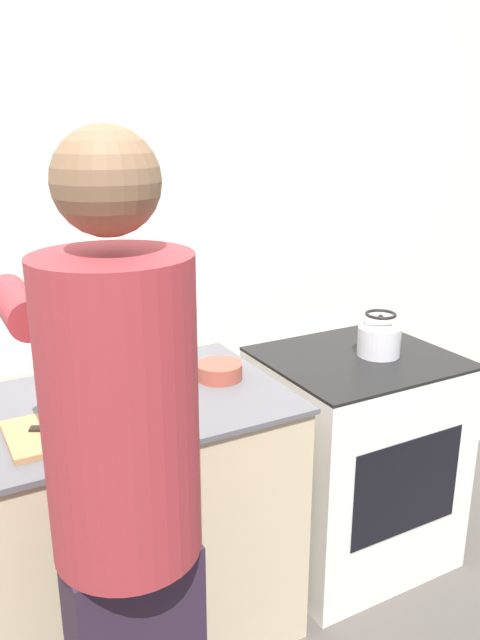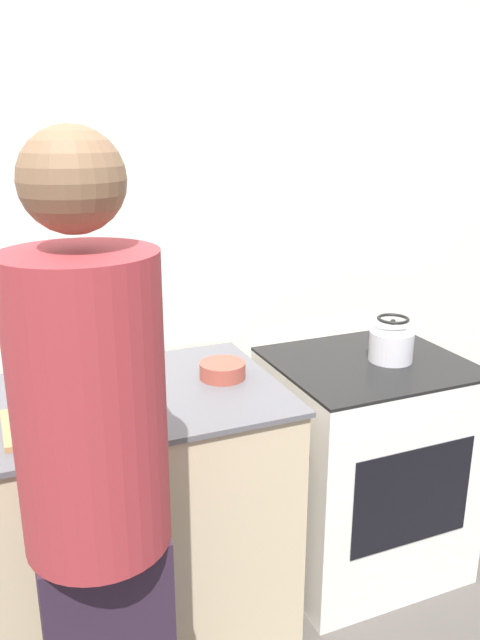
{
  "view_description": "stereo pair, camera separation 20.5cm",
  "coord_description": "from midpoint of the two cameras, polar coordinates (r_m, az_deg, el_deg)",
  "views": [
    {
      "loc": [
        -0.64,
        -1.48,
        1.78
      ],
      "look_at": [
        0.3,
        0.24,
        1.16
      ],
      "focal_mm": 35.0,
      "sensor_mm": 36.0,
      "label": 1
    },
    {
      "loc": [
        -0.45,
        -1.57,
        1.78
      ],
      "look_at": [
        0.3,
        0.24,
        1.16
      ],
      "focal_mm": 35.0,
      "sensor_mm": 36.0,
      "label": 2
    }
  ],
  "objects": [
    {
      "name": "person",
      "position": [
        1.53,
        -14.49,
        -15.17
      ],
      "size": [
        0.39,
        0.62,
        1.78
      ],
      "color": "#2B1D2E",
      "rests_on": "ground_plane"
    },
    {
      "name": "bowl_prep",
      "position": [
        2.23,
        -4.55,
        -4.71
      ],
      "size": [
        0.16,
        0.16,
        0.06
      ],
      "color": "#9E4738",
      "rests_on": "counter"
    },
    {
      "name": "cutting_board",
      "position": [
        1.95,
        -19.28,
        -9.64
      ],
      "size": [
        0.29,
        0.26,
        0.02
      ],
      "color": "#A87A4C",
      "rests_on": "counter"
    },
    {
      "name": "kettle",
      "position": [
        2.49,
        10.33,
        -1.61
      ],
      "size": [
        0.17,
        0.17,
        0.17
      ],
      "color": "silver",
      "rests_on": "oven"
    },
    {
      "name": "counter",
      "position": [
        2.3,
        -20.65,
        -19.0
      ],
      "size": [
        1.7,
        0.72,
        0.91
      ],
      "color": "#C6B28E",
      "rests_on": "ground_plane"
    },
    {
      "name": "oven",
      "position": [
        2.68,
        8.07,
        -12.43
      ],
      "size": [
        0.72,
        0.64,
        0.9
      ],
      "color": "silver",
      "rests_on": "ground_plane"
    },
    {
      "name": "wall_back",
      "position": [
        2.4,
        -14.89,
        5.33
      ],
      "size": [
        8.0,
        0.05,
        2.6
      ],
      "color": "silver",
      "rests_on": "ground_plane"
    },
    {
      "name": "knife",
      "position": [
        1.93,
        -18.22,
        -9.5
      ],
      "size": [
        0.24,
        0.15,
        0.01
      ],
      "rotation": [
        0.0,
        0.0,
        -0.49
      ],
      "color": "silver",
      "rests_on": "cutting_board"
    }
  ]
}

